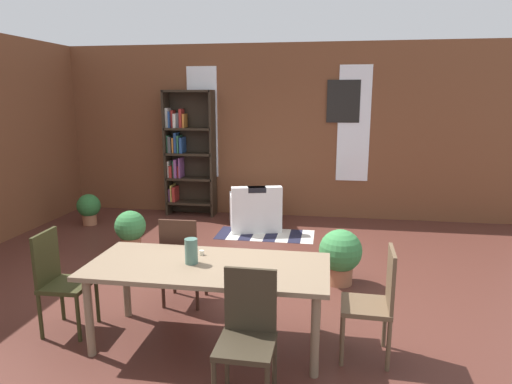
% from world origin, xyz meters
% --- Properties ---
extents(ground_plane, '(10.01, 10.01, 0.00)m').
position_xyz_m(ground_plane, '(0.00, 0.00, 0.00)').
color(ground_plane, '#502921').
extents(back_wall_brick, '(8.70, 0.12, 3.05)m').
position_xyz_m(back_wall_brick, '(0.00, 3.62, 1.53)').
color(back_wall_brick, brown).
rests_on(back_wall_brick, ground).
extents(window_pane_0, '(0.55, 0.02, 1.98)m').
position_xyz_m(window_pane_0, '(-1.35, 3.55, 1.68)').
color(window_pane_0, white).
extents(window_pane_1, '(0.55, 0.02, 1.98)m').
position_xyz_m(window_pane_1, '(1.35, 3.55, 1.68)').
color(window_pane_1, white).
extents(dining_table, '(2.07, 0.91, 0.73)m').
position_xyz_m(dining_table, '(-0.06, -0.90, 0.66)').
color(dining_table, '#7A654E').
rests_on(dining_table, ground).
extents(vase_on_table, '(0.11, 0.11, 0.22)m').
position_xyz_m(vase_on_table, '(-0.21, -0.90, 0.84)').
color(vase_on_table, '#4C7266').
rests_on(vase_on_table, dining_table).
extents(tealight_candle_0, '(0.04, 0.04, 0.04)m').
position_xyz_m(tealight_candle_0, '(-0.18, -0.69, 0.75)').
color(tealight_candle_0, silver).
rests_on(tealight_candle_0, dining_table).
extents(dining_chair_far_left, '(0.41, 0.41, 0.95)m').
position_xyz_m(dining_chair_far_left, '(-0.53, -0.22, 0.51)').
color(dining_chair_far_left, '#3A2218').
rests_on(dining_chair_far_left, ground).
extents(dining_chair_head_left, '(0.42, 0.42, 0.95)m').
position_xyz_m(dining_chair_head_left, '(-1.47, -0.91, 0.51)').
color(dining_chair_head_left, '#2E2E15').
rests_on(dining_chair_head_left, ground).
extents(dining_chair_near_right, '(0.41, 0.41, 0.95)m').
position_xyz_m(dining_chair_near_right, '(0.40, -1.58, 0.51)').
color(dining_chair_near_right, '#31281C').
rests_on(dining_chair_near_right, ground).
extents(dining_chair_head_right, '(0.41, 0.41, 0.95)m').
position_xyz_m(dining_chair_head_right, '(1.34, -0.91, 0.51)').
color(dining_chair_head_right, brown).
rests_on(dining_chair_head_right, ground).
extents(bookshelf_tall, '(0.89, 0.33, 2.26)m').
position_xyz_m(bookshelf_tall, '(-1.62, 3.36, 1.17)').
color(bookshelf_tall, '#2D2319').
rests_on(bookshelf_tall, ground).
extents(armchair_white, '(0.98, 0.98, 0.75)m').
position_xyz_m(armchair_white, '(-0.24, 2.66, 0.28)').
color(armchair_white, white).
rests_on(armchair_white, ground).
extents(potted_plant_by_shelf, '(0.39, 0.39, 0.53)m').
position_xyz_m(potted_plant_by_shelf, '(-3.06, 2.41, 0.30)').
color(potted_plant_by_shelf, '#9E6042').
rests_on(potted_plant_by_shelf, ground).
extents(potted_plant_corner, '(0.43, 0.43, 0.60)m').
position_xyz_m(potted_plant_corner, '(-1.75, 1.20, 0.34)').
color(potted_plant_corner, '#9E6042').
rests_on(potted_plant_corner, ground).
extents(potted_plant_window, '(0.50, 0.50, 0.65)m').
position_xyz_m(potted_plant_window, '(1.10, 0.58, 0.36)').
color(potted_plant_window, '#9E6042').
rests_on(potted_plant_window, ground).
extents(striped_rug, '(1.53, 0.70, 0.01)m').
position_xyz_m(striped_rug, '(-0.01, 2.30, 0.00)').
color(striped_rug, '#1E1E33').
rests_on(striped_rug, ground).
extents(framed_picture, '(0.56, 0.03, 0.72)m').
position_xyz_m(framed_picture, '(1.15, 3.54, 2.06)').
color(framed_picture, black).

